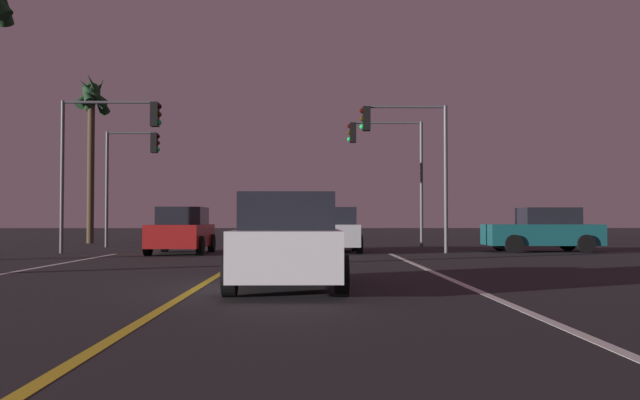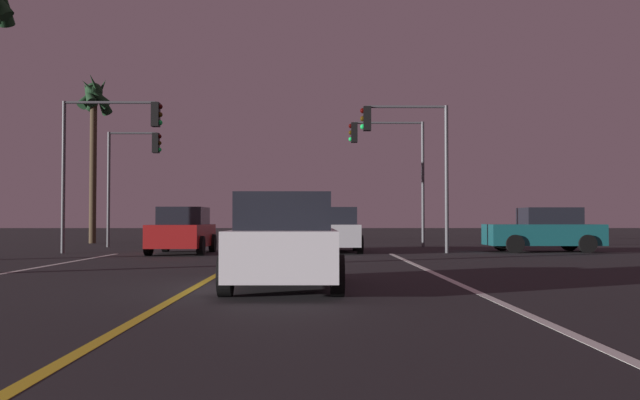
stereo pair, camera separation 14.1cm
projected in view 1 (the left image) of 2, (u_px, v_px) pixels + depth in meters
The scene contains 11 objects.
lane_edge_right at pixel (520, 309), 9.38m from camera, with size 0.16×30.37×0.01m, color silver.
lane_center_divider at pixel (161, 309), 9.31m from camera, with size 0.16×30.37×0.01m, color gold.
car_oncoming at pixel (182, 231), 24.72m from camera, with size 2.02×4.30×1.70m.
car_ahead_far at pixel (333, 231), 25.70m from camera, with size 2.02×4.30×1.70m.
car_lead_same_lane at pixel (288, 243), 12.18m from camera, with size 2.02×4.30×1.70m.
car_crossing_side at pixel (543, 230), 26.07m from camera, with size 4.30×2.02×1.70m.
traffic_light_near_right at pixel (405, 143), 25.19m from camera, with size 3.28×0.36×5.50m.
traffic_light_near_left at pixel (110, 139), 25.03m from camera, with size 3.72×0.36×5.64m.
traffic_light_far_right at pixel (386, 154), 30.69m from camera, with size 3.44×0.36×5.69m.
traffic_light_far_left at pixel (132, 162), 30.50m from camera, with size 2.44×0.36×5.21m.
palm_tree_left_far at pixel (92, 109), 35.56m from camera, with size 1.98×2.10×8.94m.
Camera 1 is at (2.05, -0.20, 1.24)m, focal length 38.02 mm.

